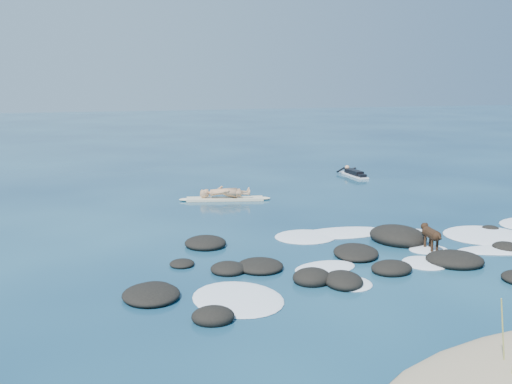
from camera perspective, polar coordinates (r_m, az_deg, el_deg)
name	(u,v)px	position (r m, az deg, el deg)	size (l,w,h in m)	color
ground	(364,244)	(16.54, 10.77, -5.14)	(160.00, 160.00, 0.00)	#0A2642
reef_rocks	(376,261)	(14.77, 11.96, -6.75)	(14.22, 7.34, 0.57)	black
breaking_foam	(433,244)	(16.93, 17.31, -5.03)	(13.68, 6.20, 0.12)	white
standing_surfer_rig	(225,180)	(22.09, -3.14, 1.21)	(3.54, 1.35, 2.04)	beige
paddling_surfer_rig	(354,173)	(28.34, 9.74, 1.87)	(1.10, 2.45, 0.42)	white
dog	(431,234)	(16.23, 17.06, -4.00)	(0.40, 1.13, 0.72)	black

